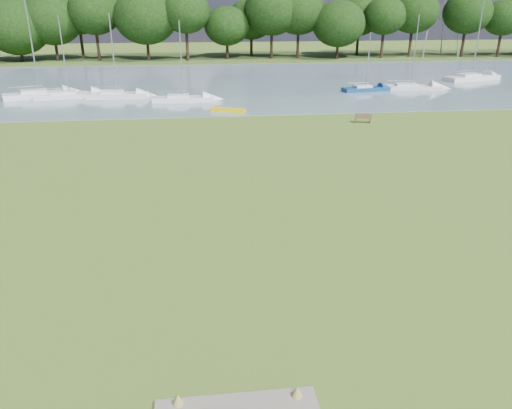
{
  "coord_description": "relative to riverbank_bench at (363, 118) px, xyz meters",
  "views": [
    {
      "loc": [
        -0.71,
        -22.72,
        9.73
      ],
      "look_at": [
        1.82,
        -2.0,
        1.18
      ],
      "focal_mm": 35.0,
      "sensor_mm": 36.0,
      "label": 1
    }
  ],
  "objects": [
    {
      "name": "far_bank",
      "position": [
        -13.52,
        53.86,
        -0.43
      ],
      "size": [
        220.0,
        20.0,
        0.4
      ],
      "primitive_type": "cube",
      "color": "#4C6626",
      "rests_on": "ground"
    },
    {
      "name": "riverbank_bench",
      "position": [
        0.0,
        0.0,
        0.0
      ],
      "size": [
        1.46,
        0.73,
        0.87
      ],
      "rotation": [
        0.0,
        0.0,
        -0.23
      ],
      "color": "brown",
      "rests_on": "ground"
    },
    {
      "name": "sailboat_2",
      "position": [
        5.37,
        15.45,
        0.02
      ],
      "size": [
        5.7,
        2.35,
        6.44
      ],
      "rotation": [
        0.0,
        0.0,
        0.15
      ],
      "color": "navy",
      "rests_on": "river"
    },
    {
      "name": "sailboat_5",
      "position": [
        -22.54,
        14.37,
        0.12
      ],
      "size": [
        6.46,
        2.04,
        8.54
      ],
      "rotation": [
        0.0,
        0.0,
        -0.04
      ],
      "color": "silver",
      "rests_on": "river"
    },
    {
      "name": "sailboat_0",
      "position": [
        -15.5,
        11.55,
        0.06
      ],
      "size": [
        6.31,
        1.89,
        7.9
      ],
      "rotation": [
        0.0,
        0.0,
        -0.02
      ],
      "color": "silver",
      "rests_on": "river"
    },
    {
      "name": "sailboat_1",
      "position": [
        -30.87,
        15.67,
        0.16
      ],
      "size": [
        7.56,
        4.38,
        10.66
      ],
      "rotation": [
        0.0,
        0.0,
        0.34
      ],
      "color": "silver",
      "rests_on": "river"
    },
    {
      "name": "sailboat_3",
      "position": [
        -27.73,
        15.23,
        0.05
      ],
      "size": [
        7.39,
        3.41,
        8.31
      ],
      "rotation": [
        0.0,
        0.0,
        0.21
      ],
      "color": "silver",
      "rests_on": "river"
    },
    {
      "name": "kayak",
      "position": [
        -11.17,
        5.86,
        -0.22
      ],
      "size": [
        3.32,
        2.07,
        0.33
      ],
      "primitive_type": "cube",
      "rotation": [
        0.0,
        0.0,
        -0.43
      ],
      "color": "yellow",
      "rests_on": "river"
    },
    {
      "name": "river",
      "position": [
        -13.52,
        23.86,
        -0.43
      ],
      "size": [
        220.0,
        40.0,
        0.1
      ],
      "primitive_type": "cube",
      "color": "slate",
      "rests_on": "ground"
    },
    {
      "name": "ground",
      "position": [
        -13.52,
        -18.14,
        -0.43
      ],
      "size": [
        220.0,
        220.0,
        0.0
      ],
      "primitive_type": "plane",
      "color": "olive"
    },
    {
      "name": "sailboat_8",
      "position": [
        10.99,
        15.95,
        0.03
      ],
      "size": [
        7.17,
        3.12,
        8.26
      ],
      "rotation": [
        0.0,
        0.0,
        -0.18
      ],
      "color": "silver",
      "rests_on": "river"
    },
    {
      "name": "sailboat_6",
      "position": [
        21.96,
        22.12,
        0.14
      ],
      "size": [
        8.28,
        4.46,
        9.66
      ],
      "rotation": [
        0.0,
        0.0,
        0.3
      ],
      "color": "silver",
      "rests_on": "river"
    },
    {
      "name": "tree_line",
      "position": [
        -7.46,
        49.86,
        6.59
      ],
      "size": [
        153.72,
        9.81,
        11.87
      ],
      "color": "black",
      "rests_on": "far_bank"
    }
  ]
}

